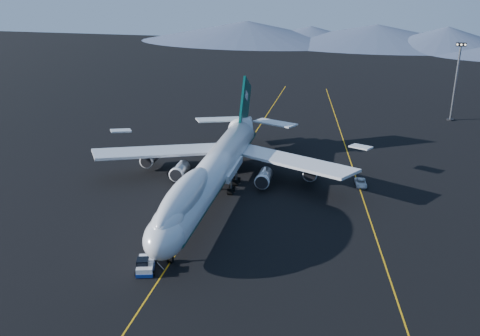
% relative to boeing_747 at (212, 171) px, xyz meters
% --- Properties ---
extents(ground, '(500.00, 500.00, 0.00)m').
position_rel_boeing_747_xyz_m(ground, '(-0.00, -0.03, -5.81)').
color(ground, black).
rests_on(ground, ground).
extents(taxiway_line_main, '(0.25, 220.00, 0.01)m').
position_rel_boeing_747_xyz_m(taxiway_line_main, '(-0.00, -0.03, -5.80)').
color(taxiway_line_main, '#E19E0D').
rests_on(taxiway_line_main, ground).
extents(taxiway_line_side, '(28.08, 198.09, 0.01)m').
position_rel_boeing_747_xyz_m(taxiway_line_side, '(30.00, 9.97, -5.80)').
color(taxiway_line_side, '#E19E0D').
rests_on(taxiway_line_side, ground).
extents(boeing_747, '(59.62, 72.43, 19.37)m').
position_rel_boeing_747_xyz_m(boeing_747, '(0.00, 0.00, 0.00)').
color(boeing_747, silver).
rests_on(boeing_747, ground).
extents(pushback_tug, '(4.05, 5.76, 2.29)m').
position_rel_boeing_747_xyz_m(pushback_tug, '(-3.00, -29.53, -5.09)').
color(pushback_tug, silver).
rests_on(pushback_tug, ground).
extents(service_van, '(2.96, 5.36, 1.42)m').
position_rel_boeing_747_xyz_m(service_van, '(30.00, 12.98, -5.10)').
color(service_van, silver).
rests_on(service_van, ground).
extents(floodlight_mast, '(2.93, 2.20, 23.70)m').
position_rel_boeing_747_xyz_m(floodlight_mast, '(56.76, 72.68, 6.20)').
color(floodlight_mast, black).
rests_on(floodlight_mast, ground).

